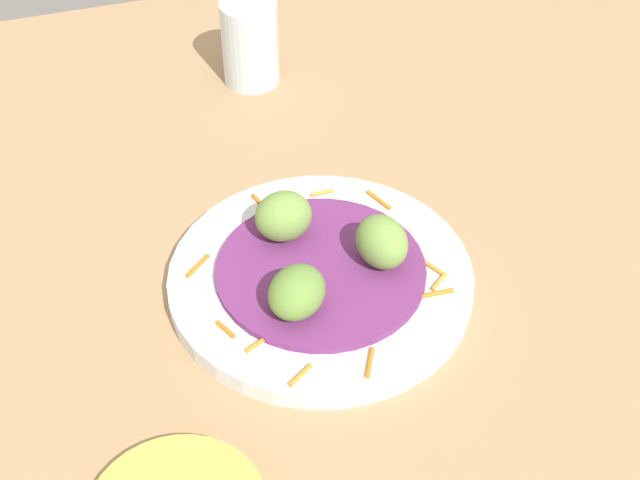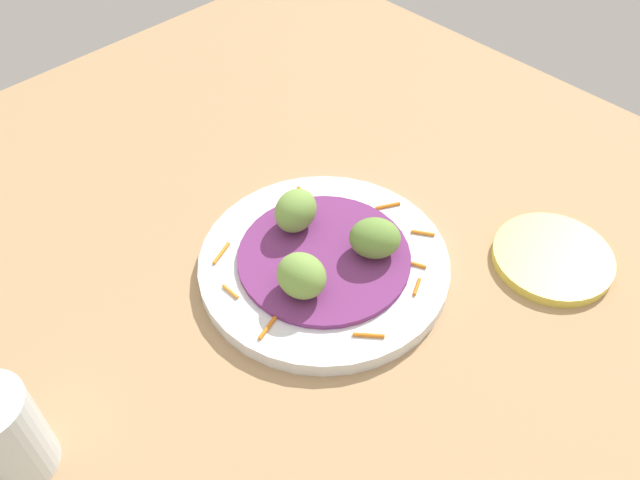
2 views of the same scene
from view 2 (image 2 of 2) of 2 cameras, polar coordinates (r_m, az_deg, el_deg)
table_surface at (r=75.51cm, az=-3.05°, el=-2.76°), size 110.00×110.00×2.00cm
main_plate at (r=73.64cm, az=0.34°, el=-2.11°), size 27.68×27.68×1.78cm
cabbage_bed at (r=72.73cm, az=0.34°, el=-1.47°), size 19.02×19.02×0.68cm
carrot_garnish at (r=73.68cm, az=0.32°, el=-0.81°), size 22.48×24.80×0.40cm
guac_scoop_left at (r=71.46cm, az=4.73°, el=0.17°), size 7.22×7.18×4.33cm
guac_scoop_center at (r=73.92cm, az=-2.10°, el=2.54°), size 5.41×6.16×4.79cm
guac_scoop_right at (r=67.47cm, az=-1.59°, el=-3.09°), size 5.86×5.31×4.67cm
side_plate_small at (r=79.17cm, az=19.33°, el=-1.45°), size 13.40×13.40×1.18cm
water_glass at (r=63.24cm, az=-25.53°, el=-14.87°), size 6.60×6.60×9.99cm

